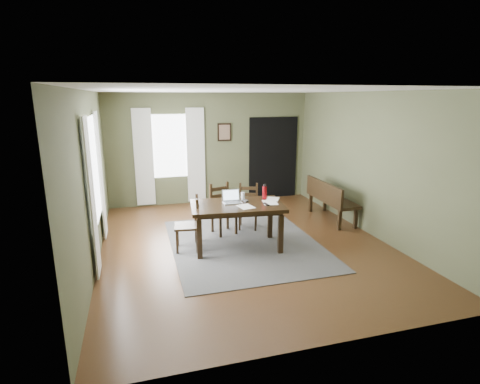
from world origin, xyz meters
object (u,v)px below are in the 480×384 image
object	(u,v)px
chair_end	(190,224)
chair_back_left	(223,209)
bench	(329,197)
water_bottle	(265,192)
laptop	(232,199)
chair_back_right	(248,207)
dining_table	(237,210)

from	to	relation	value
chair_end	chair_back_left	bearing A→B (deg)	140.36
bench	water_bottle	world-z (taller)	water_bottle
chair_back_left	laptop	distance (m)	0.75
chair_back_right	water_bottle	size ratio (longest dim) A/B	3.27
chair_back_left	dining_table	bearing A→B (deg)	-99.82
dining_table	laptop	xyz separation A→B (m)	(-0.06, 0.16, 0.15)
laptop	water_bottle	xyz separation A→B (m)	(0.62, 0.03, 0.07)
chair_end	water_bottle	world-z (taller)	water_bottle
bench	water_bottle	distance (m)	1.96
chair_back_left	laptop	size ratio (longest dim) A/B	3.00
chair_back_right	bench	distance (m)	1.83
bench	water_bottle	xyz separation A→B (m)	(-1.75, -0.78, 0.42)
dining_table	bench	world-z (taller)	bench
chair_back_right	water_bottle	bearing A→B (deg)	-64.66
dining_table	chair_back_right	world-z (taller)	chair_back_right
water_bottle	dining_table	bearing A→B (deg)	-161.48
chair_end	chair_back_right	size ratio (longest dim) A/B	1.06
bench	dining_table	bearing A→B (deg)	112.60
chair_back_left	water_bottle	world-z (taller)	water_bottle
chair_back_left	water_bottle	size ratio (longest dim) A/B	3.53
dining_table	chair_back_left	xyz separation A→B (m)	(-0.07, 0.81, -0.23)
laptop	water_bottle	world-z (taller)	water_bottle
laptop	water_bottle	size ratio (longest dim) A/B	1.18
bench	chair_end	bearing A→B (deg)	104.95
dining_table	water_bottle	bearing A→B (deg)	24.64
bench	water_bottle	size ratio (longest dim) A/B	5.50
dining_table	water_bottle	world-z (taller)	water_bottle
dining_table	chair_back_right	bearing A→B (deg)	68.84
chair_back_left	water_bottle	bearing A→B (deg)	-58.94
water_bottle	chair_end	bearing A→B (deg)	-177.49
bench	laptop	size ratio (longest dim) A/B	4.68
laptop	dining_table	bearing A→B (deg)	-69.22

